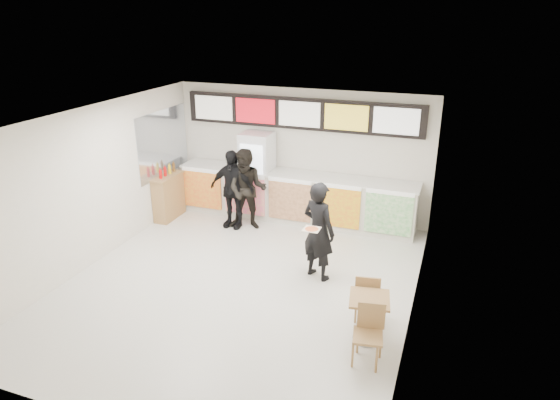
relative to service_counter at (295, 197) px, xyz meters
The scene contains 15 objects.
floor 3.15m from the service_counter, 90.00° to the right, with size 7.00×7.00×0.00m, color beige.
ceiling 3.93m from the service_counter, 90.00° to the right, with size 7.00×7.00×0.00m, color white.
wall_back 1.01m from the service_counter, 90.00° to the left, with size 6.00×6.00×0.00m, color silver.
wall_left 4.41m from the service_counter, 134.13° to the right, with size 7.00×7.00×0.00m, color silver.
wall_right 4.41m from the service_counter, 45.87° to the right, with size 7.00×7.00×0.00m, color silver.
service_counter is the anchor object (origin of this frame).
menu_board 1.90m from the service_counter, 90.00° to the left, with size 5.50×0.14×0.70m.
drinks_fridge 1.03m from the service_counter, behind, with size 0.70×0.67×2.00m.
mirror_panel 3.28m from the service_counter, 167.87° to the right, with size 0.01×2.00×1.50m, color #B2B7BF.
customer_main 2.67m from the service_counter, 62.18° to the right, with size 0.67×0.44×1.84m, color black.
customer_left 1.20m from the service_counter, 137.80° to the right, with size 0.89×0.69×1.83m, color black.
customer_mid 1.48m from the service_counter, 146.35° to the right, with size 1.05×0.44×1.79m, color black.
pizza_slice 3.11m from the service_counter, 66.12° to the right, with size 0.36×0.36×0.02m.
cafe_table 4.61m from the service_counter, 57.80° to the right, with size 0.67×1.51×0.86m.
condiment_ledge 2.95m from the service_counter, 162.91° to the right, with size 0.38×0.94×1.25m.
Camera 1 is at (3.38, -7.11, 4.65)m, focal length 32.00 mm.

